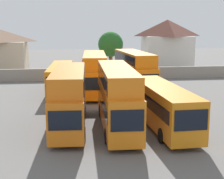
{
  "coord_description": "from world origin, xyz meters",
  "views": [
    {
      "loc": [
        -3.7,
        -26.36,
        8.27
      ],
      "look_at": [
        0.0,
        3.0,
        2.59
      ],
      "focal_mm": 54.79,
      "sensor_mm": 36.0,
      "label": 1
    }
  ],
  "objects": [
    {
      "name": "house_terrace_centre",
      "position": [
        13.99,
        34.23,
        4.63
      ],
      "size": [
        8.79,
        6.5,
        9.06
      ],
      "color": "silver",
      "rests_on": "ground"
    },
    {
      "name": "depot_boundary_wall",
      "position": [
        0.0,
        24.44,
        0.9
      ],
      "size": [
        56.0,
        0.5,
        1.8
      ],
      "primitive_type": "cube",
      "color": "gray",
      "rests_on": "ground"
    },
    {
      "name": "bus_2",
      "position": [
        0.04,
        0.02,
        2.77
      ],
      "size": [
        2.8,
        11.79,
        4.91
      ],
      "rotation": [
        0.0,
        0.0,
        -1.6
      ],
      "color": "orange",
      "rests_on": "ground"
    },
    {
      "name": "bus_4",
      "position": [
        -4.76,
        14.71,
        1.95
      ],
      "size": [
        3.04,
        11.73,
        3.41
      ],
      "rotation": [
        0.0,
        0.0,
        -1.62
      ],
      "color": "orange",
      "rests_on": "ground"
    },
    {
      "name": "ground",
      "position": [
        0.0,
        18.0,
        0.0
      ],
      "size": [
        140.0,
        140.0,
        0.0
      ],
      "primitive_type": "plane",
      "color": "#605E5B"
    },
    {
      "name": "bus_1",
      "position": [
        -3.76,
        0.48,
        2.68
      ],
      "size": [
        3.03,
        10.8,
        4.75
      ],
      "rotation": [
        0.0,
        0.0,
        -1.62
      ],
      "color": "orange",
      "rests_on": "ground"
    },
    {
      "name": "bus_5",
      "position": [
        -0.7,
        14.18,
        2.71
      ],
      "size": [
        3.35,
        11.76,
        4.8
      ],
      "rotation": [
        0.0,
        0.0,
        -1.64
      ],
      "color": "orange",
      "rests_on": "ground"
    },
    {
      "name": "bus_6",
      "position": [
        4.18,
        14.3,
        2.79
      ],
      "size": [
        3.48,
        11.19,
        4.96
      ],
      "rotation": [
        0.0,
        0.0,
        -1.49
      ],
      "color": "orange",
      "rests_on": "ground"
    },
    {
      "name": "house_terrace_left",
      "position": [
        -15.31,
        33.8,
        3.8
      ],
      "size": [
        9.15,
        7.14,
        7.44
      ],
      "color": "#C6B293",
      "rests_on": "ground"
    },
    {
      "name": "bus_3",
      "position": [
        3.68,
        -0.39,
        1.95
      ],
      "size": [
        3.06,
        11.72,
        3.4
      ],
      "rotation": [
        0.0,
        0.0,
        -1.53
      ],
      "color": "orange",
      "rests_on": "ground"
    },
    {
      "name": "tree_left_of_lot",
      "position": [
        2.79,
        26.94,
        5.1
      ],
      "size": [
        3.92,
        3.92,
        7.13
      ],
      "color": "brown",
      "rests_on": "ground"
    }
  ]
}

